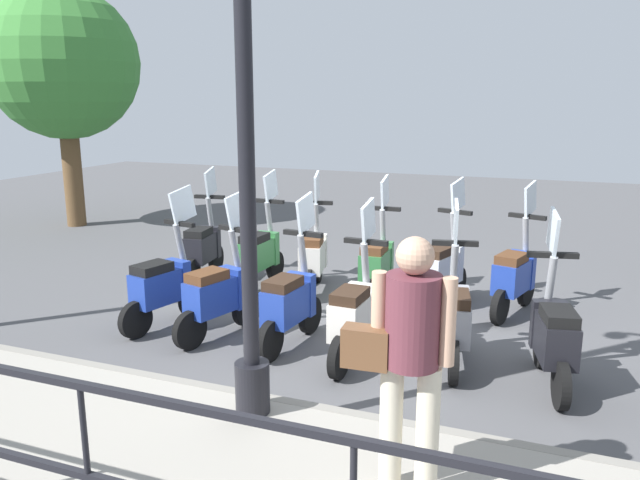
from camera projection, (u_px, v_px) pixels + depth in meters
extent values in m
plane|color=#4C4C4F|center=(355.00, 326.00, 6.97)|extent=(28.00, 28.00, 0.00)
cube|color=gray|center=(204.00, 480.00, 4.04)|extent=(2.20, 20.00, 0.15)
cube|color=gray|center=(273.00, 407.00, 5.00)|extent=(0.10, 20.00, 0.15)
cube|color=black|center=(80.00, 385.00, 2.88)|extent=(0.04, 16.00, 0.04)
cube|color=black|center=(88.00, 476.00, 2.99)|extent=(0.04, 16.00, 0.04)
cylinder|color=black|center=(252.00, 387.00, 4.73)|extent=(0.26, 0.26, 0.40)
cylinder|color=black|center=(245.00, 117.00, 4.27)|extent=(0.12, 0.12, 4.43)
cylinder|color=beige|center=(427.00, 431.00, 3.70)|extent=(0.14, 0.14, 0.82)
cylinder|color=beige|center=(391.00, 426.00, 3.77)|extent=(0.14, 0.14, 0.82)
cylinder|color=brown|center=(413.00, 321.00, 3.58)|extent=(0.34, 0.34, 0.55)
sphere|color=tan|center=(415.00, 256.00, 3.49)|extent=(0.22, 0.22, 0.22)
cylinder|color=tan|center=(448.00, 322.00, 3.52)|extent=(0.09, 0.09, 0.52)
cylinder|color=tan|center=(379.00, 315.00, 3.64)|extent=(0.09, 0.09, 0.52)
cube|color=brown|center=(366.00, 347.00, 3.65)|extent=(0.16, 0.29, 0.24)
cylinder|color=brown|center=(73.00, 174.00, 12.18)|extent=(0.36, 0.36, 2.05)
sphere|color=#387A33|center=(63.00, 63.00, 11.70)|extent=(2.85, 2.85, 2.85)
cylinder|color=black|center=(541.00, 346.00, 5.88)|extent=(0.41, 0.17, 0.40)
cylinder|color=black|center=(561.00, 386.00, 5.08)|extent=(0.41, 0.17, 0.40)
cube|color=black|center=(555.00, 338.00, 5.34)|extent=(0.65, 0.40, 0.36)
cube|color=black|center=(548.00, 324.00, 5.61)|extent=(0.18, 0.32, 0.44)
cube|color=black|center=(559.00, 316.00, 5.22)|extent=(0.45, 0.34, 0.10)
cylinder|color=gray|center=(550.00, 285.00, 5.59)|extent=(0.19, 0.11, 0.55)
cube|color=black|center=(553.00, 255.00, 5.53)|extent=(0.15, 0.44, 0.05)
cube|color=silver|center=(553.00, 232.00, 5.54)|extent=(0.39, 0.11, 0.42)
cylinder|color=black|center=(450.00, 329.00, 6.32)|extent=(0.41, 0.16, 0.40)
cylinder|color=black|center=(454.00, 362.00, 5.53)|extent=(0.41, 0.16, 0.40)
cube|color=gray|center=(453.00, 320.00, 5.78)|extent=(0.64, 0.40, 0.36)
cube|color=gray|center=(452.00, 308.00, 6.05)|extent=(0.18, 0.32, 0.44)
cube|color=black|center=(455.00, 299.00, 5.66)|extent=(0.44, 0.34, 0.10)
cylinder|color=gray|center=(454.00, 271.00, 6.03)|extent=(0.19, 0.11, 0.55)
cube|color=black|center=(455.00, 243.00, 5.97)|extent=(0.15, 0.44, 0.05)
cube|color=silver|center=(456.00, 222.00, 5.98)|extent=(0.39, 0.11, 0.42)
cylinder|color=black|center=(369.00, 327.00, 6.37)|extent=(0.40, 0.10, 0.40)
cylinder|color=black|center=(339.00, 357.00, 5.63)|extent=(0.40, 0.10, 0.40)
cube|color=beige|center=(352.00, 317.00, 5.86)|extent=(0.61, 0.31, 0.36)
cube|color=beige|center=(363.00, 305.00, 6.12)|extent=(0.13, 0.31, 0.44)
cube|color=black|center=(350.00, 295.00, 5.75)|extent=(0.41, 0.28, 0.10)
cylinder|color=gray|center=(365.00, 269.00, 6.09)|extent=(0.19, 0.08, 0.55)
cube|color=black|center=(366.00, 242.00, 6.03)|extent=(0.08, 0.44, 0.05)
cube|color=silver|center=(368.00, 220.00, 6.04)|extent=(0.39, 0.05, 0.42)
cylinder|color=black|center=(310.00, 315.00, 6.73)|extent=(0.41, 0.12, 0.40)
cylinder|color=black|center=(270.00, 341.00, 6.01)|extent=(0.41, 0.12, 0.40)
cube|color=navy|center=(287.00, 304.00, 6.23)|extent=(0.63, 0.34, 0.36)
cube|color=navy|center=(301.00, 294.00, 6.48)|extent=(0.15, 0.31, 0.44)
cube|color=black|center=(283.00, 283.00, 6.12)|extent=(0.42, 0.30, 0.10)
cylinder|color=gray|center=(303.00, 259.00, 6.45)|extent=(0.19, 0.09, 0.55)
cube|color=black|center=(303.00, 234.00, 6.39)|extent=(0.10, 0.44, 0.05)
cube|color=silver|center=(306.00, 213.00, 6.40)|extent=(0.39, 0.07, 0.42)
cylinder|color=black|center=(247.00, 309.00, 6.93)|extent=(0.41, 0.19, 0.40)
cylinder|color=black|center=(190.00, 330.00, 6.28)|extent=(0.41, 0.19, 0.40)
cube|color=navy|center=(213.00, 296.00, 6.48)|extent=(0.65, 0.44, 0.36)
cube|color=navy|center=(233.00, 287.00, 6.70)|extent=(0.20, 0.32, 0.44)
cube|color=#4C2D19|center=(207.00, 276.00, 6.37)|extent=(0.46, 0.36, 0.10)
cylinder|color=gray|center=(236.00, 254.00, 6.66)|extent=(0.20, 0.12, 0.55)
cube|color=black|center=(235.00, 229.00, 6.60)|extent=(0.18, 0.44, 0.05)
cube|color=silver|center=(238.00, 210.00, 6.60)|extent=(0.38, 0.14, 0.42)
cylinder|color=black|center=(193.00, 299.00, 7.24)|extent=(0.41, 0.17, 0.40)
cylinder|color=black|center=(136.00, 320.00, 6.57)|extent=(0.41, 0.17, 0.40)
cube|color=navy|center=(158.00, 287.00, 6.78)|extent=(0.65, 0.42, 0.36)
cube|color=navy|center=(178.00, 279.00, 7.00)|extent=(0.19, 0.32, 0.44)
cube|color=black|center=(152.00, 268.00, 6.67)|extent=(0.45, 0.35, 0.10)
cylinder|color=gray|center=(181.00, 247.00, 6.97)|extent=(0.19, 0.11, 0.55)
cube|color=black|center=(179.00, 223.00, 6.91)|extent=(0.16, 0.44, 0.05)
cube|color=silver|center=(183.00, 205.00, 6.91)|extent=(0.38, 0.12, 0.42)
cylinder|color=black|center=(526.00, 289.00, 7.62)|extent=(0.41, 0.19, 0.40)
cylinder|color=black|center=(500.00, 307.00, 6.98)|extent=(0.41, 0.19, 0.40)
cube|color=navy|center=(513.00, 276.00, 7.17)|extent=(0.65, 0.44, 0.36)
cube|color=navy|center=(522.00, 269.00, 7.39)|extent=(0.20, 0.32, 0.44)
cube|color=#4C2D19|center=(512.00, 258.00, 7.07)|extent=(0.46, 0.36, 0.10)
cylinder|color=gray|center=(526.00, 239.00, 7.36)|extent=(0.20, 0.12, 0.55)
cube|color=black|center=(527.00, 216.00, 7.30)|extent=(0.18, 0.44, 0.05)
cube|color=silver|center=(530.00, 199.00, 7.30)|extent=(0.38, 0.14, 0.42)
cylinder|color=black|center=(457.00, 282.00, 7.93)|extent=(0.41, 0.19, 0.40)
cylinder|color=black|center=(425.00, 298.00, 7.29)|extent=(0.41, 0.19, 0.40)
cube|color=#B7BCC6|center=(439.00, 269.00, 7.48)|extent=(0.66, 0.44, 0.36)
cube|color=#B7BCC6|center=(450.00, 263.00, 7.70)|extent=(0.20, 0.32, 0.44)
cube|color=black|center=(437.00, 252.00, 7.37)|extent=(0.46, 0.36, 0.10)
cylinder|color=gray|center=(454.00, 234.00, 7.66)|extent=(0.20, 0.12, 0.55)
cube|color=black|center=(455.00, 212.00, 7.60)|extent=(0.18, 0.44, 0.05)
cube|color=silver|center=(458.00, 195.00, 7.60)|extent=(0.38, 0.14, 0.42)
cylinder|color=black|center=(384.00, 277.00, 8.16)|extent=(0.40, 0.09, 0.40)
cylinder|color=black|center=(368.00, 295.00, 7.40)|extent=(0.40, 0.09, 0.40)
cube|color=#2D6B38|center=(375.00, 265.00, 7.64)|extent=(0.61, 0.30, 0.36)
cube|color=#2D6B38|center=(381.00, 258.00, 7.90)|extent=(0.13, 0.30, 0.44)
cube|color=#4C2D19|center=(374.00, 249.00, 7.52)|extent=(0.41, 0.27, 0.10)
cylinder|color=gray|center=(383.00, 230.00, 7.88)|extent=(0.18, 0.08, 0.55)
cube|color=black|center=(383.00, 209.00, 7.81)|extent=(0.07, 0.44, 0.05)
cube|color=silver|center=(385.00, 192.00, 7.82)|extent=(0.39, 0.04, 0.42)
cylinder|color=black|center=(318.00, 267.00, 8.59)|extent=(0.41, 0.17, 0.40)
cylinder|color=black|center=(309.00, 285.00, 7.79)|extent=(0.41, 0.17, 0.40)
cube|color=beige|center=(312.00, 257.00, 8.05)|extent=(0.65, 0.41, 0.36)
cube|color=beige|center=(316.00, 250.00, 8.32)|extent=(0.19, 0.32, 0.44)
cube|color=#4C2D19|center=(312.00, 241.00, 7.93)|extent=(0.45, 0.34, 0.10)
cylinder|color=gray|center=(316.00, 223.00, 8.30)|extent=(0.19, 0.11, 0.55)
cube|color=black|center=(316.00, 203.00, 8.24)|extent=(0.16, 0.44, 0.05)
cube|color=silver|center=(317.00, 187.00, 8.25)|extent=(0.38, 0.12, 0.42)
cylinder|color=black|center=(275.00, 265.00, 8.71)|extent=(0.40, 0.10, 0.40)
cylinder|color=black|center=(245.00, 281.00, 7.96)|extent=(0.40, 0.10, 0.40)
cube|color=#2D6B38|center=(257.00, 254.00, 8.20)|extent=(0.61, 0.30, 0.36)
cube|color=#2D6B38|center=(268.00, 248.00, 8.45)|extent=(0.13, 0.30, 0.44)
cube|color=black|center=(254.00, 238.00, 8.08)|extent=(0.41, 0.28, 0.10)
cylinder|color=gray|center=(269.00, 221.00, 8.42)|extent=(0.19, 0.08, 0.55)
cube|color=black|center=(269.00, 201.00, 8.36)|extent=(0.08, 0.44, 0.05)
cube|color=silver|center=(271.00, 186.00, 8.37)|extent=(0.39, 0.05, 0.42)
cylinder|color=black|center=(216.00, 258.00, 9.07)|extent=(0.41, 0.13, 0.40)
cylinder|color=black|center=(192.00, 274.00, 8.29)|extent=(0.41, 0.13, 0.40)
cube|color=black|center=(201.00, 248.00, 8.54)|extent=(0.63, 0.36, 0.36)
cube|color=black|center=(210.00, 242.00, 8.81)|extent=(0.16, 0.31, 0.44)
cube|color=black|center=(198.00, 232.00, 8.42)|extent=(0.43, 0.31, 0.10)
cylinder|color=gray|center=(210.00, 216.00, 8.78)|extent=(0.19, 0.09, 0.55)
cube|color=black|center=(209.00, 197.00, 8.72)|extent=(0.12, 0.44, 0.05)
cube|color=silver|center=(211.00, 182.00, 8.73)|extent=(0.39, 0.08, 0.42)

